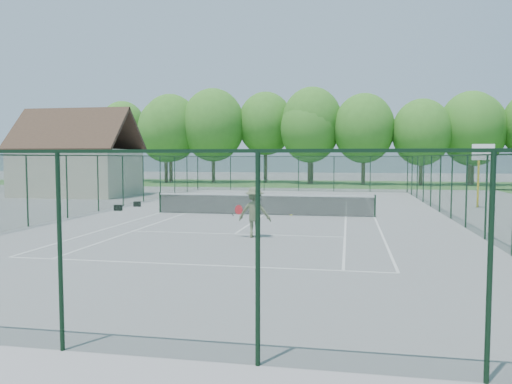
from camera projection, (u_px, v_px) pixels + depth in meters
ground at (263, 215)px, 25.18m from camera, size 140.00×140.00×0.00m
grass_far at (309, 184)px, 54.61m from camera, size 80.00×16.00×0.01m
court_lines at (263, 215)px, 25.18m from camera, size 11.05×23.85×0.01m
tennis_net at (263, 204)px, 25.14m from camera, size 11.08×0.08×1.10m
fence_enclosure at (263, 184)px, 25.07m from camera, size 18.05×36.05×3.02m
utility_building at (77, 154)px, 37.69m from camera, size 8.60×6.27×6.63m
tree_line_far at (310, 129)px, 54.19m from camera, size 39.40×6.40×9.70m
basketball_goal at (481, 163)px, 28.39m from camera, size 1.20×1.43×3.65m
sports_bag_a at (118, 208)px, 27.16m from camera, size 0.41×0.25×0.32m
sports_bag_b at (137, 204)px, 29.43m from camera, size 0.41×0.28×0.30m
tennis_player at (255, 212)px, 18.09m from camera, size 2.18×0.80×1.84m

